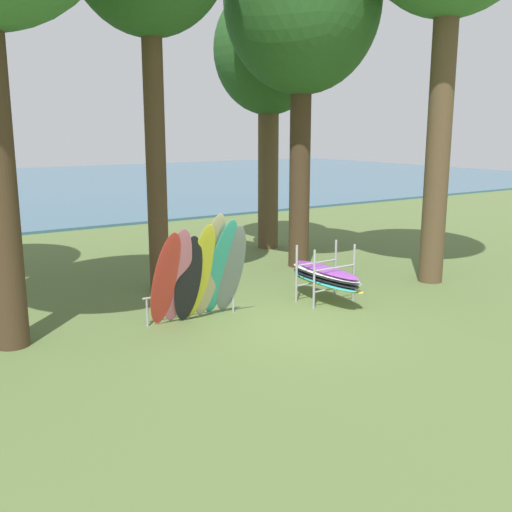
# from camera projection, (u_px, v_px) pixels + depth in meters

# --- Properties ---
(ground_plane) EXTENTS (80.00, 80.00, 0.00)m
(ground_plane) POSITION_uv_depth(u_px,v_px,m) (285.00, 326.00, 11.40)
(ground_plane) COLOR #566B38
(tree_mid_behind) EXTENTS (3.26, 3.26, 7.82)m
(tree_mid_behind) POSITION_uv_depth(u_px,v_px,m) (269.00, 56.00, 17.72)
(tree_mid_behind) COLOR brown
(tree_mid_behind) RESTS_ON ground
(tree_deep_back) EXTENTS (3.97, 3.97, 9.08)m
(tree_deep_back) POSITION_uv_depth(u_px,v_px,m) (302.00, 5.00, 15.00)
(tree_deep_back) COLOR #42301E
(tree_deep_back) RESTS_ON ground
(leaning_board_pile) EXTENTS (2.03, 1.10, 2.19)m
(leaning_board_pile) POSITION_uv_depth(u_px,v_px,m) (200.00, 274.00, 11.38)
(leaning_board_pile) COLOR red
(leaning_board_pile) RESTS_ON ground
(board_storage_rack) EXTENTS (1.15, 2.13, 1.25)m
(board_storage_rack) POSITION_uv_depth(u_px,v_px,m) (325.00, 276.00, 12.97)
(board_storage_rack) COLOR #9EA0A5
(board_storage_rack) RESTS_ON ground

